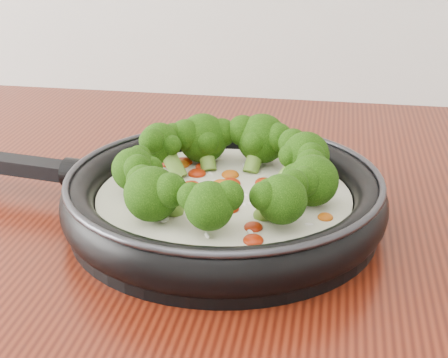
# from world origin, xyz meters

# --- Properties ---
(skillet) EXTENTS (0.53, 0.37, 0.09)m
(skillet) POSITION_xyz_m (0.05, 1.03, 0.93)
(skillet) COLOR black
(skillet) RESTS_ON counter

